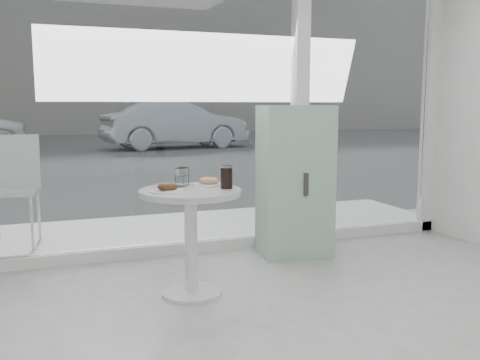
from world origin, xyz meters
name	(u,v)px	position (x,y,z in m)	size (l,w,h in m)	color
storefront	(219,66)	(0.07, 3.00, 1.71)	(5.00, 0.14, 3.00)	white
main_table	(191,220)	(-0.50, 1.90, 0.55)	(0.72, 0.72, 0.77)	white
patio_deck	(190,229)	(0.00, 3.80, 0.03)	(5.60, 1.60, 0.05)	beige
street	(91,148)	(0.00, 16.00, 0.00)	(40.00, 24.00, 0.00)	#363636
far_building	(71,48)	(0.00, 25.00, 4.00)	(40.00, 2.00, 8.00)	gray
mint_cabinet	(295,181)	(0.66, 2.60, 0.68)	(0.67, 0.48, 1.36)	#8BB19C
patio_chair	(14,183)	(-1.73, 3.69, 0.64)	(0.51, 0.51, 1.03)	white
car_silver	(175,124)	(2.53, 15.00, 0.75)	(1.59, 4.55, 1.50)	#9B9DA2
plate_fritter	(168,188)	(-0.67, 1.84, 0.80)	(0.24, 0.24, 0.07)	white
plate_donut	(209,182)	(-0.32, 2.05, 0.79)	(0.24, 0.24, 0.06)	white
water_tumbler_a	(180,178)	(-0.53, 2.07, 0.83)	(0.08, 0.08, 0.13)	white
water_tumbler_b	(184,177)	(-0.49, 2.12, 0.83)	(0.08, 0.08, 0.13)	white
cola_glass	(227,178)	(-0.24, 1.85, 0.85)	(0.09, 0.09, 0.16)	white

